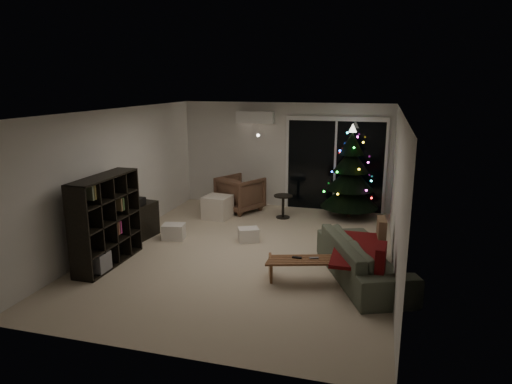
{
  "coord_description": "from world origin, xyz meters",
  "views": [
    {
      "loc": [
        2.21,
        -7.33,
        2.98
      ],
      "look_at": [
        0.1,
        0.3,
        1.05
      ],
      "focal_mm": 32.0,
      "sensor_mm": 36.0,
      "label": 1
    }
  ],
  "objects_px": {
    "media_cabinet": "(134,223)",
    "coffee_table": "(306,271)",
    "sofa": "(363,259)",
    "bookshelf": "(97,220)",
    "christmas_tree": "(351,171)",
    "armchair": "(240,194)"
  },
  "relations": [
    {
      "from": "bookshelf",
      "to": "coffee_table",
      "type": "bearing_deg",
      "value": 22.19
    },
    {
      "from": "armchair",
      "to": "coffee_table",
      "type": "bearing_deg",
      "value": 149.36
    },
    {
      "from": "media_cabinet",
      "to": "armchair",
      "type": "xyz_separation_m",
      "value": [
        1.34,
        2.52,
        0.07
      ]
    },
    {
      "from": "media_cabinet",
      "to": "sofa",
      "type": "xyz_separation_m",
      "value": [
        4.3,
        -0.63,
        -0.02
      ]
    },
    {
      "from": "bookshelf",
      "to": "coffee_table",
      "type": "height_order",
      "value": "bookshelf"
    },
    {
      "from": "christmas_tree",
      "to": "media_cabinet",
      "type": "bearing_deg",
      "value": -144.95
    },
    {
      "from": "media_cabinet",
      "to": "coffee_table",
      "type": "xyz_separation_m",
      "value": [
        3.49,
        -0.99,
        -0.15
      ]
    },
    {
      "from": "coffee_table",
      "to": "christmas_tree",
      "type": "distance_m",
      "value": 3.8
    },
    {
      "from": "armchair",
      "to": "sofa",
      "type": "xyz_separation_m",
      "value": [
        2.96,
        -3.15,
        -0.09
      ]
    },
    {
      "from": "armchair",
      "to": "christmas_tree",
      "type": "bearing_deg",
      "value": -148.12
    },
    {
      "from": "christmas_tree",
      "to": "sofa",
      "type": "bearing_deg",
      "value": -82.16
    },
    {
      "from": "coffee_table",
      "to": "christmas_tree",
      "type": "height_order",
      "value": "christmas_tree"
    },
    {
      "from": "bookshelf",
      "to": "media_cabinet",
      "type": "distance_m",
      "value": 1.22
    },
    {
      "from": "media_cabinet",
      "to": "sofa",
      "type": "distance_m",
      "value": 4.35
    },
    {
      "from": "media_cabinet",
      "to": "christmas_tree",
      "type": "height_order",
      "value": "christmas_tree"
    },
    {
      "from": "media_cabinet",
      "to": "sofa",
      "type": "height_order",
      "value": "media_cabinet"
    },
    {
      "from": "bookshelf",
      "to": "christmas_tree",
      "type": "xyz_separation_m",
      "value": [
        3.84,
        3.84,
        0.29
      ]
    },
    {
      "from": "media_cabinet",
      "to": "coffee_table",
      "type": "height_order",
      "value": "media_cabinet"
    },
    {
      "from": "armchair",
      "to": "christmas_tree",
      "type": "relative_size",
      "value": 0.43
    },
    {
      "from": "media_cabinet",
      "to": "christmas_tree",
      "type": "distance_m",
      "value": 4.75
    },
    {
      "from": "armchair",
      "to": "sofa",
      "type": "relative_size",
      "value": 0.41
    },
    {
      "from": "bookshelf",
      "to": "sofa",
      "type": "xyz_separation_m",
      "value": [
        4.3,
        0.52,
        -0.43
      ]
    }
  ]
}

